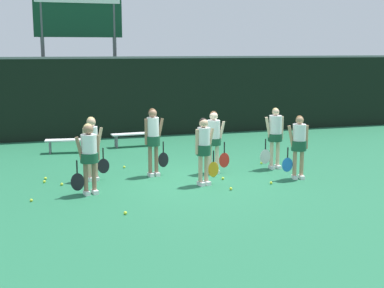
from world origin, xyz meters
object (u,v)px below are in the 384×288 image
Objects in this scene: tennis_ball_3 at (223,178)px; tennis_ball_6 at (62,184)px; tennis_ball_7 at (261,163)px; player_1 at (204,146)px; tennis_ball_2 at (231,189)px; bench_far at (135,135)px; tennis_ball_8 at (44,182)px; player_0 at (89,152)px; tennis_ball_4 at (214,176)px; scoreboard at (79,28)px; bench_courtside at (72,141)px; player_2 at (299,142)px; player_3 at (92,143)px; player_5 at (214,137)px; player_4 at (153,136)px; tennis_ball_9 at (31,200)px; player_6 at (275,133)px; tennis_ball_0 at (271,183)px; tennis_ball_5 at (124,167)px; tennis_ball_10 at (125,213)px; tennis_ball_1 at (46,178)px.

tennis_ball_3 is 1.00× the size of tennis_ball_6.
tennis_ball_7 is (5.64, 0.81, 0.00)m from tennis_ball_6.
player_1 is at bearing -142.99° from tennis_ball_7.
tennis_ball_2 is at bearing -23.08° from tennis_ball_6.
tennis_ball_8 is at bearing -129.23° from bench_far.
player_0 is at bearing 168.99° from tennis_ball_2.
tennis_ball_2 reaches higher than tennis_ball_4.
bench_far is 23.59× the size of tennis_ball_2.
scoreboard reaches higher than bench_courtside.
tennis_ball_2 is (0.46, -0.66, -0.93)m from player_1.
player_0 reaches higher than player_2.
tennis_ball_3 is at bearing -48.07° from bench_courtside.
player_5 is at bearing -6.07° from player_3.
player_4 reaches higher than player_0.
bench_far reaches higher than tennis_ball_9.
player_6 is at bearing 13.31° from player_1.
tennis_ball_7 is (-0.16, 1.86, -0.91)m from player_2.
player_6 is 24.22× the size of tennis_ball_2.
player_6 is at bearing 12.50° from tennis_ball_9.
player_1 is at bearing -55.09° from bench_courtside.
bench_courtside is 24.58× the size of tennis_ball_6.
scoreboard is 9.80m from tennis_ball_3.
player_6 is at bearing 42.38° from tennis_ball_2.
scoreboard is at bearing 121.50° from tennis_ball_7.
tennis_ball_4 is at bearing 134.37° from tennis_ball_0.
tennis_ball_7 is at bearing 30.34° from tennis_ball_4.
bench_far is 5.42m from tennis_ball_3.
tennis_ball_4 is at bearing -46.97° from bench_courtside.
tennis_ball_7 is at bearing -9.50° from tennis_ball_5.
tennis_ball_8 is (-2.18, -1.07, 0.00)m from tennis_ball_5.
player_5 is at bearing 7.02° from player_0.
tennis_ball_10 is at bearing -142.16° from tennis_ball_7.
tennis_ball_9 is (-6.52, -0.18, -0.92)m from player_2.
tennis_ball_0 is 0.96× the size of tennis_ball_2.
player_1 is (2.73, -5.14, 0.59)m from bench_courtside.
tennis_ball_3 is (3.14, -0.92, -0.91)m from player_3.
tennis_ball_8 is (-6.14, 0.18, -0.96)m from player_6.
tennis_ball_8 is at bearing 171.36° from tennis_ball_4.
tennis_ball_8 reaches higher than tennis_ball_5.
player_0 is 5.23m from player_2.
player_2 is at bearing -88.11° from player_6.
player_6 is 24.81× the size of tennis_ball_8.
player_5 is 4.45m from tennis_ball_1.
tennis_ball_0 is 0.98× the size of tennis_ball_3.
tennis_ball_7 is (-0.10, 0.61, -0.96)m from player_6.
tennis_ball_10 is at bearing -105.75° from bench_far.
tennis_ball_1 reaches higher than tennis_ball_5.
scoreboard is 74.83× the size of tennis_ball_10.
player_3 is 0.91× the size of player_4.
player_0 is 2.05m from tennis_ball_10.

